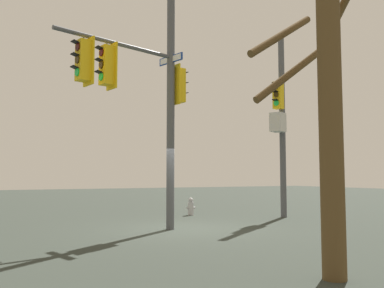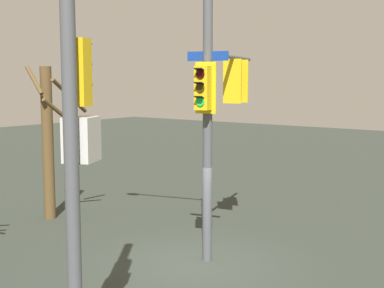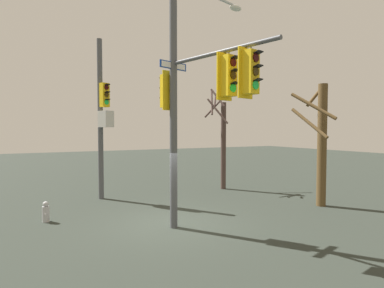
# 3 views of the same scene
# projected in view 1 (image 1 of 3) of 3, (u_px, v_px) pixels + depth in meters

# --- Properties ---
(ground_plane) EXTENTS (80.00, 80.00, 0.00)m
(ground_plane) POSITION_uv_depth(u_px,v_px,m) (182.00, 229.00, 12.83)
(ground_plane) COLOR #2C332C
(main_signal_pole_assembly) EXTENTS (4.92, 3.95, 8.45)m
(main_signal_pole_assembly) POSITION_uv_depth(u_px,v_px,m) (154.00, 73.00, 12.42)
(main_signal_pole_assembly) COLOR #4C4F54
(main_signal_pole_assembly) RESTS_ON ground
(secondary_pole_assembly) EXTENTS (0.87, 0.68, 7.50)m
(secondary_pole_assembly) POSITION_uv_depth(u_px,v_px,m) (280.00, 119.00, 16.59)
(secondary_pole_assembly) COLOR #4C4F54
(secondary_pole_assembly) RESTS_ON ground
(fire_hydrant) EXTENTS (0.38, 0.24, 0.73)m
(fire_hydrant) POSITION_uv_depth(u_px,v_px,m) (191.00, 207.00, 17.31)
(fire_hydrant) COLOR #B2B2B7
(fire_hydrant) RESTS_ON ground
(bare_tree_behind_pole) EXTENTS (2.05, 1.75, 5.24)m
(bare_tree_behind_pole) POSITION_uv_depth(u_px,v_px,m) (327.00, 108.00, 6.86)
(bare_tree_behind_pole) COLOR brown
(bare_tree_behind_pole) RESTS_ON ground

